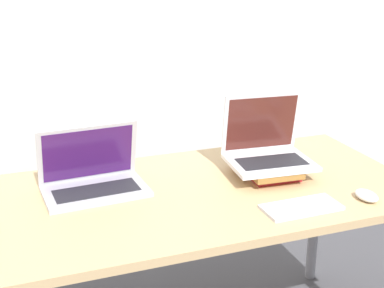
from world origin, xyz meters
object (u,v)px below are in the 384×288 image
wireless_keyboard (301,207)px  mouse (367,196)px  laptop_on_books (267,149)px  laptop_left (93,178)px  book_stack (267,168)px

wireless_keyboard → mouse: size_ratio=2.68×
wireless_keyboard → laptop_on_books: bearing=83.9°
laptop_on_books → wireless_keyboard: bearing=-96.1°
laptop_left → book_stack: laptop_left is taller
laptop_left → mouse: laptop_left is taller
laptop_on_books → wireless_keyboard: 0.34m
laptop_left → laptop_on_books: bearing=-5.9°
book_stack → laptop_on_books: (0.00, 0.01, 0.08)m
laptop_on_books → mouse: size_ratio=3.31×
laptop_left → book_stack: (0.66, -0.08, -0.02)m
book_stack → laptop_on_books: size_ratio=0.86×
book_stack → mouse: 0.39m
laptop_left → wireless_keyboard: (0.63, -0.39, -0.04)m
wireless_keyboard → laptop_left: bearing=148.2°
book_stack → wireless_keyboard: (-0.03, -0.31, -0.02)m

